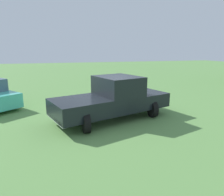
# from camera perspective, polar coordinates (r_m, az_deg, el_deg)

# --- Properties ---
(ground_plane) EXTENTS (80.00, 80.00, 0.00)m
(ground_plane) POSITION_cam_1_polar(r_m,az_deg,el_deg) (9.06, -1.64, -5.24)
(ground_plane) COLOR #5B8C47
(pickup_truck) EXTENTS (3.14, 5.28, 1.78)m
(pickup_truck) POSITION_cam_1_polar(r_m,az_deg,el_deg) (8.67, 0.71, 0.19)
(pickup_truck) COLOR black
(pickup_truck) RESTS_ON ground_plane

